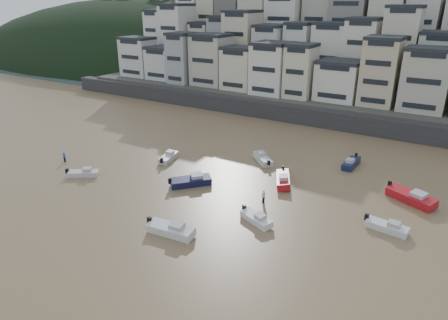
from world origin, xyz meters
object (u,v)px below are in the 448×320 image
Objects in this scene: boat_a at (171,228)px; boat_h at (263,157)px; boat_c at (191,180)px; boat_j at (83,172)px; boat_i at (351,162)px; boat_b at (256,218)px; boat_f at (168,156)px; person_pink at (264,197)px; boat_g at (411,195)px; boat_d at (387,225)px; boat_e at (283,178)px; person_blue at (64,157)px.

boat_h is (-0.92, 24.56, -0.05)m from boat_a.
boat_j is at bearing 151.65° from boat_c.
boat_c is 1.14× the size of boat_i.
boat_b is at bearing -10.15° from boat_i.
boat_h is 13.80m from boat_i.
boat_f is 20.29m from person_pink.
boat_i is at bearing 166.47° from boat_g.
boat_c is 1.25× the size of boat_d.
boat_h reaches higher than boat_b.
boat_f is at bearing 177.87° from boat_b.
boat_i is at bearing -1.41° from boat_c.
boat_h reaches higher than boat_j.
boat_d is 14.91m from person_pink.
boat_f is (-19.48, -1.56, -0.13)m from boat_e.
boat_b is 2.80× the size of person_blue.
person_pink is at bearing 160.58° from boat_h.
person_blue reaches higher than boat_a.
boat_g is 1.22× the size of boat_h.
boat_h is 1.03× the size of boat_i.
boat_i is at bearing 2.07° from boat_j.
person_blue is at bearing -172.79° from person_pink.
boat_c is (-12.45, 4.14, 0.18)m from boat_b.
boat_b is at bearing 40.24° from boat_a.
boat_j is (-6.71, -11.57, -0.05)m from boat_f.
boat_g is 18.99m from person_pink.
boat_c reaches higher than boat_j.
boat_b is at bearing -1.08° from person_blue.
boat_a is at bearing -113.96° from person_pink.
person_blue is (-35.00, 0.66, 0.20)m from boat_b.
boat_f is 29.04m from boat_i.
boat_f is 2.96× the size of person_blue.
boat_c is 3.58× the size of person_pink.
boat_h reaches higher than boat_f.
boat_g is 51.60m from person_blue.
boat_i is at bearing 125.56° from boat_e.
boat_b is 11.61m from boat_e.
boat_c is 10.45m from boat_f.
boat_f is 15.26m from boat_h.
person_blue reaches higher than boat_d.
boat_d is at bearing -44.45° from boat_c.
boat_e is 13.17m from boat_i.
person_pink is at bearing -122.27° from boat_g.
boat_j is at bearing -162.36° from boat_d.
boat_g reaches higher than person_blue.
boat_i is at bearing 29.27° from person_blue.
person_pink is at bearing -17.57° from boat_i.
boat_e is 3.52× the size of person_blue.
boat_a reaches higher than boat_d.
boat_e is at bearing 91.58° from person_pink.
boat_e is at bearing 68.27° from boat_a.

